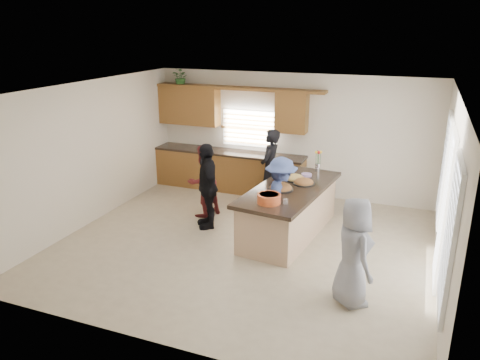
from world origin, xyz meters
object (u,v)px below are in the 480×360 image
at_px(woman_right_back, 281,199).
at_px(woman_left_back, 270,168).
at_px(woman_left_mid, 203,181).
at_px(woman_right_front, 353,252).
at_px(island, 289,212).
at_px(salad_bowl, 269,198).
at_px(woman_left_front, 207,186).

bearing_deg(woman_right_back, woman_left_back, 3.10).
xyz_separation_m(woman_left_mid, woman_right_front, (3.36, -2.17, 0.04)).
distance_m(woman_left_back, woman_right_back, 1.74).
bearing_deg(island, salad_bowl, -90.35).
xyz_separation_m(woman_left_front, woman_right_front, (3.04, -1.69, -0.05)).
xyz_separation_m(island, woman_right_front, (1.45, -1.90, 0.34)).
bearing_deg(salad_bowl, woman_left_front, 154.59).
height_order(woman_left_mid, woman_right_back, woman_right_back).
distance_m(island, woman_left_front, 1.65).
height_order(island, woman_right_front, woman_right_front).
bearing_deg(woman_left_back, woman_left_front, -22.09).
bearing_deg(island, woman_left_back, 128.00).
relative_size(salad_bowl, woman_right_back, 0.26).
distance_m(salad_bowl, woman_left_back, 2.38).
xyz_separation_m(woman_left_back, woman_right_front, (2.27, -3.26, -0.06)).
relative_size(salad_bowl, woman_left_mid, 0.27).
distance_m(woman_left_mid, woman_left_front, 0.59).
xyz_separation_m(woman_left_mid, woman_left_front, (0.32, -0.48, 0.09)).
relative_size(woman_left_back, woman_right_front, 1.07).
height_order(salad_bowl, woman_right_back, woman_right_back).
bearing_deg(island, woman_right_front, -46.03).
distance_m(island, salad_bowl, 1.09).
relative_size(salad_bowl, woman_left_back, 0.24).
height_order(island, woman_right_back, woman_right_back).
bearing_deg(salad_bowl, woman_left_mid, 146.65).
relative_size(island, woman_right_front, 1.77).
bearing_deg(woman_left_back, woman_right_front, 38.91).
bearing_deg(woman_left_mid, salad_bowl, 84.05).
relative_size(island, woman_left_mid, 1.87).
xyz_separation_m(island, salad_bowl, (-0.11, -0.91, 0.59)).
distance_m(woman_left_mid, woman_right_back, 1.87).
bearing_deg(salad_bowl, island, 82.96).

